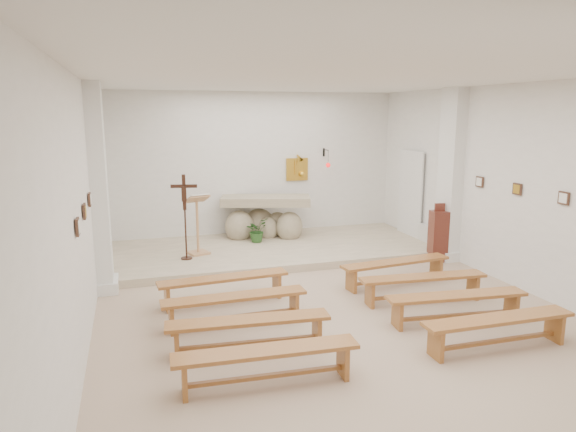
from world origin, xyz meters
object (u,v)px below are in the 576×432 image
object	(u,v)px
altar	(265,220)
bench_left_front	(224,283)
bench_left_second	(235,303)
bench_right_fourth	(498,325)
bench_left_third	(249,327)
bench_left_fourth	(266,358)
donation_pedestal	(438,236)
bench_right_third	(456,301)
lectern	(198,224)
bench_right_second	(423,282)
crucifix_stand	(185,211)
bench_right_front	(396,267)

from	to	relation	value
altar	bench_left_front	xyz separation A→B (m)	(-1.61, -3.60, -0.22)
bench_left_second	bench_right_fourth	world-z (taller)	same
bench_left_third	bench_left_fourth	size ratio (longest dim) A/B	1.00
donation_pedestal	bench_right_third	xyz separation A→B (m)	(-1.57, -2.88, -0.20)
lectern	donation_pedestal	world-z (taller)	lectern
bench_left_front	bench_right_second	distance (m)	3.19
lectern	bench_left_third	world-z (taller)	lectern
bench_right_third	altar	bearing A→B (deg)	111.19
crucifix_stand	bench_left_fourth	world-z (taller)	crucifix_stand
donation_pedestal	bench_right_third	distance (m)	3.28
bench_left_front	bench_left_second	xyz separation A→B (m)	(0.00, -0.89, 0.00)
altar	bench_right_third	bearing A→B (deg)	-58.70
altar	bench_right_front	xyz separation A→B (m)	(1.46, -3.60, -0.22)
altar	lectern	world-z (taller)	lectern
bench_right_second	bench_left_third	bearing A→B (deg)	-158.68
bench_right_front	bench_left_second	xyz separation A→B (m)	(-3.07, -0.89, 0.00)
donation_pedestal	bench_left_second	world-z (taller)	donation_pedestal
altar	crucifix_stand	bearing A→B (deg)	-128.84
bench_left_second	bench_right_third	distance (m)	3.19
lectern	crucifix_stand	size ratio (longest dim) A/B	0.75
bench_left_second	crucifix_stand	bearing A→B (deg)	95.46
altar	lectern	bearing A→B (deg)	-131.37
lectern	bench_right_second	bearing A→B (deg)	-65.74
bench_right_front	bench_right_third	size ratio (longest dim) A/B	1.00
bench_left_second	lectern	bearing A→B (deg)	90.25
lectern	bench_right_front	distance (m)	4.06
donation_pedestal	bench_right_front	bearing A→B (deg)	-135.10
bench_right_third	bench_left_third	bearing A→B (deg)	-173.93
bench_left_third	bench_right_third	world-z (taller)	same
lectern	crucifix_stand	world-z (taller)	crucifix_stand
donation_pedestal	bench_left_front	world-z (taller)	donation_pedestal
altar	lectern	size ratio (longest dim) A/B	1.72
bench_right_second	bench_left_second	bearing A→B (deg)	-174.89
lectern	bench_left_front	world-z (taller)	lectern
bench_right_third	bench_right_fourth	bearing A→B (deg)	-83.93
bench_right_third	bench_right_fourth	distance (m)	0.89
bench_right_front	bench_right_fourth	size ratio (longest dim) A/B	1.01
altar	bench_left_fourth	size ratio (longest dim) A/B	1.04
bench_right_second	bench_right_third	distance (m)	0.89
bench_right_third	bench_left_fourth	distance (m)	3.19
bench_left_front	bench_right_second	bearing A→B (deg)	-20.46
bench_right_fourth	bench_left_fourth	bearing A→B (deg)	-179.19
donation_pedestal	bench_right_fourth	xyz separation A→B (m)	(-1.57, -3.77, -0.20)
bench_right_second	bench_left_front	bearing A→B (deg)	168.90
bench_right_second	lectern	bearing A→B (deg)	137.66
bench_right_second	bench_right_third	size ratio (longest dim) A/B	1.00
bench_left_third	bench_left_front	bearing A→B (deg)	94.85
bench_left_third	bench_right_third	size ratio (longest dim) A/B	1.00
crucifix_stand	bench_left_fourth	distance (m)	4.98
bench_left_front	bench_right_fourth	size ratio (longest dim) A/B	1.01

